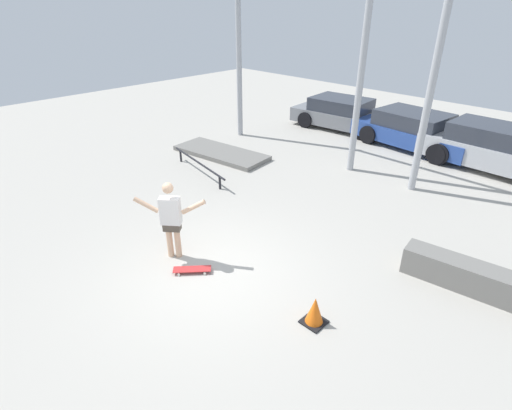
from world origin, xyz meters
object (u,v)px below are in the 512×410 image
object	(u,v)px
grind_rail	(199,164)
parked_car_blue	(414,130)
manual_pad	(221,153)
skateboarder	(171,217)
skateboard	(192,269)
parked_car_grey	(343,114)
traffic_cone	(315,311)
grind_box	(483,281)
parked_car_silver	(494,148)

from	to	relation	value
grind_rail	parked_car_blue	size ratio (longest dim) A/B	0.69
manual_pad	skateboarder	bearing A→B (deg)	-50.17
skateboard	grind_rail	world-z (taller)	grind_rail
skateboard	manual_pad	world-z (taller)	manual_pad
grind_rail	parked_car_grey	size ratio (longest dim) A/B	0.73
parked_car_grey	parked_car_blue	world-z (taller)	parked_car_blue
manual_pad	grind_rail	size ratio (longest dim) A/B	1.09
skateboard	traffic_cone	bearing A→B (deg)	-35.33
grind_box	parked_car_silver	bearing A→B (deg)	106.17
skateboarder	skateboard	size ratio (longest dim) A/B	2.43
grind_box	parked_car_grey	bearing A→B (deg)	137.92
manual_pad	parked_car_silver	size ratio (longest dim) A/B	0.77
grind_box	parked_car_silver	xyz separation A→B (m)	(-1.92, 6.63, 0.41)
skateboard	parked_car_blue	bearing A→B (deg)	43.27
skateboard	parked_car_grey	world-z (taller)	parked_car_grey
parked_car_grey	traffic_cone	xyz separation A→B (m)	(6.05, -9.83, -0.35)
grind_rail	manual_pad	bearing A→B (deg)	116.45
skateboarder	parked_car_blue	size ratio (longest dim) A/B	0.38
grind_box	skateboarder	bearing A→B (deg)	-146.92
parked_car_grey	parked_car_silver	distance (m)	5.89
manual_pad	grind_rail	distance (m)	1.80
parked_car_grey	grind_rail	bearing A→B (deg)	-98.20
skateboarder	parked_car_silver	xyz separation A→B (m)	(3.14, 9.92, -0.27)
parked_car_grey	skateboarder	bearing A→B (deg)	-80.29
skateboarder	skateboard	bearing A→B (deg)	-46.77
skateboarder	manual_pad	size ratio (longest dim) A/B	0.50
parked_car_blue	parked_car_silver	xyz separation A→B (m)	(2.70, -0.24, 0.06)
parked_car_silver	parked_car_blue	bearing A→B (deg)	177.07
manual_pad	traffic_cone	size ratio (longest dim) A/B	6.46
parked_car_blue	parked_car_silver	bearing A→B (deg)	0.57
manual_pad	parked_car_grey	distance (m)	5.79
skateboard	parked_car_grey	size ratio (longest dim) A/B	0.16
skateboarder	skateboard	world-z (taller)	skateboarder
grind_box	parked_car_silver	size ratio (longest dim) A/B	0.65
skateboarder	parked_car_blue	world-z (taller)	skateboarder
skateboarder	parked_car_silver	bearing A→B (deg)	32.96
grind_box	grind_rail	bearing A→B (deg)	-178.67
parked_car_blue	parked_car_grey	bearing A→B (deg)	-177.31
parked_car_silver	manual_pad	bearing A→B (deg)	-141.23
skateboard	manual_pad	xyz separation A→B (m)	(-4.63, 4.79, 0.01)
grind_box	parked_car_silver	world-z (taller)	parked_car_silver
grind_box	grind_rail	size ratio (longest dim) A/B	0.91
skateboarder	manual_pad	xyz separation A→B (m)	(-3.92, 4.70, -0.88)
skateboard	grind_rail	distance (m)	5.00
parked_car_blue	parked_car_silver	size ratio (longest dim) A/B	1.03
grind_box	parked_car_blue	size ratio (longest dim) A/B	0.63
skateboard	grind_box	bearing A→B (deg)	-10.38
skateboarder	grind_rail	xyz separation A→B (m)	(-3.13, 3.10, -0.62)
skateboarder	grind_rail	bearing A→B (deg)	95.70
parked_car_blue	skateboarder	bearing A→B (deg)	-86.71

